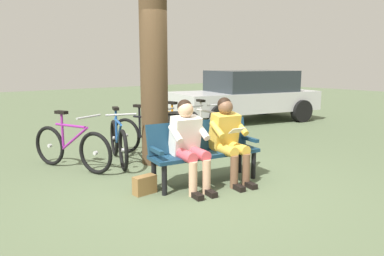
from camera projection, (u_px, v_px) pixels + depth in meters
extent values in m
plane|color=#566647|center=(191.00, 185.00, 5.11)|extent=(40.00, 40.00, 0.00)
cube|color=navy|center=(206.00, 154.00, 5.14)|extent=(1.65, 0.73, 0.05)
cube|color=navy|center=(199.00, 135.00, 5.26)|extent=(1.60, 0.44, 0.42)
cube|color=navy|center=(249.00, 139.00, 5.48)|extent=(0.13, 0.40, 0.05)
cube|color=navy|center=(156.00, 150.00, 4.75)|extent=(0.13, 0.40, 0.05)
cylinder|color=black|center=(253.00, 165.00, 5.38)|extent=(0.07, 0.07, 0.40)
cylinder|color=black|center=(164.00, 180.00, 4.69)|extent=(0.07, 0.07, 0.40)
cylinder|color=black|center=(240.00, 160.00, 5.67)|extent=(0.07, 0.07, 0.40)
cylinder|color=black|center=(154.00, 173.00, 4.98)|extent=(0.07, 0.07, 0.40)
cube|color=gold|center=(224.00, 131.00, 5.26)|extent=(0.43, 0.37, 0.55)
sphere|color=brown|center=(226.00, 107.00, 5.18)|extent=(0.21, 0.21, 0.21)
sphere|color=black|center=(224.00, 104.00, 5.20)|extent=(0.20, 0.20, 0.20)
cylinder|color=gold|center=(238.00, 148.00, 5.18)|extent=(0.22, 0.42, 0.15)
cylinder|color=brown|center=(246.00, 170.00, 5.05)|extent=(0.11, 0.11, 0.45)
cube|color=black|center=(250.00, 185.00, 5.00)|extent=(0.13, 0.23, 0.07)
cylinder|color=gold|center=(241.00, 127.00, 5.25)|extent=(0.15, 0.32, 0.23)
cylinder|color=gold|center=(226.00, 150.00, 5.08)|extent=(0.22, 0.42, 0.15)
cylinder|color=brown|center=(234.00, 172.00, 4.96)|extent=(0.11, 0.11, 0.45)
cube|color=black|center=(238.00, 187.00, 4.90)|extent=(0.13, 0.23, 0.07)
cylinder|color=gold|center=(217.00, 130.00, 5.05)|extent=(0.15, 0.32, 0.23)
cube|color=silver|center=(237.00, 131.00, 5.00)|extent=(0.22, 0.16, 0.09)
cube|color=white|center=(185.00, 136.00, 4.96)|extent=(0.43, 0.37, 0.55)
sphere|color=#D8A884|center=(186.00, 110.00, 4.88)|extent=(0.21, 0.21, 0.21)
sphere|color=black|center=(185.00, 107.00, 4.90)|extent=(0.20, 0.20, 0.20)
cylinder|color=#D84C59|center=(199.00, 154.00, 4.87)|extent=(0.22, 0.42, 0.15)
cylinder|color=#D8A884|center=(206.00, 177.00, 4.75)|extent=(0.11, 0.11, 0.45)
cube|color=black|center=(210.00, 193.00, 4.69)|extent=(0.13, 0.23, 0.07)
cylinder|color=white|center=(202.00, 131.00, 4.94)|extent=(0.15, 0.32, 0.23)
cylinder|color=#D84C59|center=(186.00, 155.00, 4.78)|extent=(0.22, 0.42, 0.15)
cylinder|color=#D8A884|center=(193.00, 179.00, 4.65)|extent=(0.11, 0.11, 0.45)
cube|color=black|center=(197.00, 196.00, 4.60)|extent=(0.13, 0.23, 0.07)
cylinder|color=white|center=(176.00, 134.00, 4.75)|extent=(0.15, 0.32, 0.23)
cube|color=olive|center=(145.00, 185.00, 4.75)|extent=(0.30, 0.15, 0.24)
cylinder|color=#4C3823|center=(154.00, 73.00, 6.00)|extent=(0.45, 0.45, 3.05)
cylinder|color=slate|center=(177.00, 135.00, 6.71)|extent=(0.37, 0.37, 0.77)
cylinder|color=black|center=(177.00, 113.00, 6.64)|extent=(0.39, 0.39, 0.03)
torus|color=black|center=(220.00, 133.00, 7.14)|extent=(0.14, 0.66, 0.66)
cylinder|color=silver|center=(220.00, 133.00, 7.14)|extent=(0.06, 0.07, 0.06)
torus|color=black|center=(192.00, 126.00, 7.99)|extent=(0.14, 0.66, 0.66)
cylinder|color=silver|center=(192.00, 126.00, 7.99)|extent=(0.06, 0.07, 0.06)
cylinder|color=silver|center=(206.00, 111.00, 7.50)|extent=(0.12, 0.63, 0.04)
cylinder|color=silver|center=(208.00, 121.00, 7.47)|extent=(0.12, 0.60, 0.43)
cylinder|color=silver|center=(201.00, 114.00, 7.67)|extent=(0.04, 0.04, 0.55)
cube|color=black|center=(201.00, 101.00, 7.62)|extent=(0.12, 0.23, 0.05)
cylinder|color=#B2B2B7|center=(218.00, 105.00, 7.13)|extent=(0.48, 0.09, 0.03)
torus|color=black|center=(198.00, 136.00, 6.85)|extent=(0.14, 0.66, 0.66)
cylinder|color=silver|center=(198.00, 136.00, 6.85)|extent=(0.06, 0.07, 0.06)
torus|color=black|center=(161.00, 130.00, 7.53)|extent=(0.14, 0.66, 0.66)
cylinder|color=silver|center=(161.00, 130.00, 7.53)|extent=(0.06, 0.07, 0.06)
cylinder|color=orange|center=(179.00, 114.00, 7.12)|extent=(0.12, 0.63, 0.04)
cylinder|color=orange|center=(182.00, 124.00, 7.10)|extent=(0.11, 0.60, 0.43)
cylinder|color=orange|center=(172.00, 117.00, 7.26)|extent=(0.04, 0.04, 0.55)
cube|color=black|center=(172.00, 103.00, 7.21)|extent=(0.12, 0.23, 0.05)
cylinder|color=#B2B2B7|center=(194.00, 107.00, 6.82)|extent=(0.48, 0.09, 0.03)
torus|color=black|center=(172.00, 141.00, 6.44)|extent=(0.29, 0.64, 0.66)
cylinder|color=silver|center=(172.00, 141.00, 6.44)|extent=(0.07, 0.07, 0.06)
torus|color=black|center=(126.00, 135.00, 6.93)|extent=(0.29, 0.64, 0.66)
cylinder|color=silver|center=(126.00, 135.00, 6.93)|extent=(0.07, 0.07, 0.06)
cylinder|color=black|center=(148.00, 118.00, 6.62)|extent=(0.26, 0.61, 0.04)
cylinder|color=black|center=(151.00, 129.00, 6.61)|extent=(0.25, 0.57, 0.43)
cylinder|color=black|center=(140.00, 121.00, 6.72)|extent=(0.04, 0.04, 0.55)
cube|color=black|center=(139.00, 106.00, 6.67)|extent=(0.16, 0.24, 0.05)
cylinder|color=#B2B2B7|center=(166.00, 110.00, 6.39)|extent=(0.46, 0.20, 0.03)
torus|color=black|center=(123.00, 150.00, 5.76)|extent=(0.28, 0.64, 0.66)
cylinder|color=silver|center=(123.00, 150.00, 5.76)|extent=(0.07, 0.07, 0.06)
torus|color=black|center=(114.00, 138.00, 6.70)|extent=(0.28, 0.64, 0.66)
cylinder|color=silver|center=(114.00, 138.00, 6.70)|extent=(0.07, 0.07, 0.06)
cylinder|color=#1E519E|center=(118.00, 121.00, 6.16)|extent=(0.26, 0.61, 0.04)
cylinder|color=#1E519E|center=(119.00, 134.00, 6.12)|extent=(0.24, 0.57, 0.43)
cylinder|color=#1E519E|center=(116.00, 124.00, 6.35)|extent=(0.04, 0.04, 0.55)
cube|color=black|center=(116.00, 108.00, 6.30)|extent=(0.16, 0.24, 0.05)
cylinder|color=#B2B2B7|center=(121.00, 115.00, 5.75)|extent=(0.46, 0.20, 0.03)
torus|color=black|center=(95.00, 153.00, 5.57)|extent=(0.29, 0.64, 0.66)
cylinder|color=silver|center=(95.00, 153.00, 5.57)|extent=(0.07, 0.07, 0.06)
torus|color=black|center=(50.00, 146.00, 6.06)|extent=(0.29, 0.64, 0.66)
cylinder|color=silver|center=(50.00, 146.00, 6.06)|extent=(0.07, 0.07, 0.06)
cylinder|color=#8C268C|center=(70.00, 126.00, 5.75)|extent=(0.26, 0.61, 0.04)
cylinder|color=#8C268C|center=(75.00, 139.00, 5.74)|extent=(0.25, 0.57, 0.43)
cylinder|color=#8C268C|center=(62.00, 130.00, 5.85)|extent=(0.04, 0.04, 0.55)
cube|color=black|center=(61.00, 112.00, 5.80)|extent=(0.16, 0.24, 0.05)
cylinder|color=#B2B2B7|center=(89.00, 117.00, 5.52)|extent=(0.46, 0.20, 0.03)
cube|color=silver|center=(245.00, 101.00, 10.73)|extent=(4.51, 2.75, 0.55)
cube|color=#262D33|center=(251.00, 81.00, 10.72)|extent=(2.64, 2.16, 0.60)
cylinder|color=black|center=(220.00, 117.00, 9.39)|extent=(0.67, 0.37, 0.64)
cylinder|color=black|center=(190.00, 109.00, 10.98)|extent=(0.67, 0.37, 0.64)
cylinder|color=black|center=(302.00, 111.00, 10.58)|extent=(0.67, 0.37, 0.64)
cylinder|color=black|center=(263.00, 105.00, 12.17)|extent=(0.67, 0.37, 0.64)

